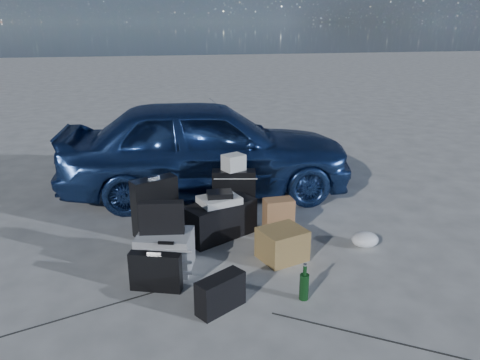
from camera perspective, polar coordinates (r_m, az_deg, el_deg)
The scene contains 16 objects.
ground at distance 4.43m, azimuth -1.90°, elevation -11.01°, with size 60.00×60.00×0.00m, color #BABAB5.
car at distance 6.18m, azimuth -4.10°, elevation 4.06°, with size 1.51×3.76×1.28m, color #2B4C8F.
pelican_case at distance 4.45m, azimuth -9.09°, elevation -8.52°, with size 0.49×0.40×0.36m, color #979A9C.
laptop_bag at distance 4.33m, azimuth -9.54°, elevation -4.54°, with size 0.41×0.10×0.30m, color black.
briefcase at distance 4.13m, azimuth -10.25°, elevation -10.97°, with size 0.45×0.10×0.35m, color black.
suitcase_left at distance 5.12m, azimuth -10.31°, elevation -3.17°, with size 0.49×0.17×0.63m, color black.
suitcase_right at distance 5.42m, azimuth -0.75°, elevation -1.81°, with size 0.49×0.18×0.59m, color black.
white_carton at distance 5.31m, azimuth -0.79°, elevation 2.15°, with size 0.23×0.18×0.18m, color silver.
duffel_bag at distance 5.01m, azimuth -2.45°, elevation -4.85°, with size 0.77×0.33×0.39m, color black.
flat_box_white at distance 4.92m, azimuth -2.55°, elevation -2.46°, with size 0.41×0.31×0.07m, color silver.
flat_box_black at distance 4.90m, azimuth -2.50°, elevation -1.74°, with size 0.26×0.19×0.06m, color black.
kraft_bag at distance 5.05m, azimuth 4.71°, elevation -4.56°, with size 0.31×0.19×0.41m, color #996C42.
cardboard_box at distance 4.59m, azimuth 5.17°, elevation -7.78°, with size 0.41×0.36×0.31m, color olive.
plastic_bag at distance 5.01m, azimuth 14.98°, elevation -7.01°, with size 0.28×0.24×0.15m, color white.
messenger_bag at distance 3.83m, azimuth -2.39°, elevation -13.64°, with size 0.42×0.16×0.29m, color black.
green_bottle at distance 3.99m, azimuth 7.84°, elevation -12.27°, with size 0.08×0.08×0.31m, color black.
Camera 1 is at (-0.69, -3.79, 2.20)m, focal length 35.00 mm.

